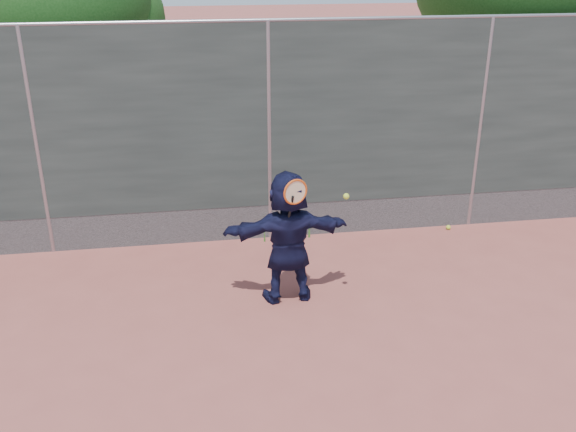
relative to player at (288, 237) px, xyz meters
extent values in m
plane|color=#9E4C42|center=(0.01, -1.78, -0.79)|extent=(80.00, 80.00, 0.00)
imported|color=#121433|center=(0.00, 0.00, 0.00)|extent=(1.49, 0.53, 1.58)
sphere|color=#C6E132|center=(2.64, 1.57, -0.76)|extent=(0.07, 0.07, 0.07)
cube|color=#38423D|center=(0.01, 1.72, 0.96)|extent=(20.00, 0.04, 2.50)
cube|color=slate|center=(0.01, 1.72, -0.54)|extent=(20.00, 0.03, 0.50)
cylinder|color=gray|center=(0.01, 1.72, 2.21)|extent=(20.00, 0.05, 0.05)
cylinder|color=gray|center=(-2.99, 1.72, 0.71)|extent=(0.06, 0.06, 3.00)
cylinder|color=gray|center=(0.01, 1.72, 0.71)|extent=(0.06, 0.06, 3.00)
cylinder|color=gray|center=(3.01, 1.72, 0.71)|extent=(0.06, 0.06, 3.00)
torus|color=#D74E14|center=(0.05, -0.20, 0.63)|extent=(0.28, 0.13, 0.29)
cylinder|color=beige|center=(0.05, -0.20, 0.63)|extent=(0.24, 0.09, 0.25)
cylinder|color=black|center=(0.00, -0.18, 0.43)|extent=(0.07, 0.13, 0.33)
sphere|color=#C6E132|center=(0.61, -0.23, 0.56)|extent=(0.07, 0.07, 0.07)
cylinder|color=#382314|center=(4.51, 3.92, 0.51)|extent=(0.28, 0.28, 2.60)
cylinder|color=#382314|center=(-2.99, 4.72, 0.31)|extent=(0.28, 0.28, 2.20)
sphere|color=#23561C|center=(-2.99, 4.72, 2.23)|extent=(3.00, 3.00, 3.00)
sphere|color=#23561C|center=(-2.39, 4.92, 1.93)|extent=(2.10, 2.10, 2.10)
cone|color=#387226|center=(0.26, 1.60, -0.66)|extent=(0.03, 0.03, 0.26)
cone|color=#387226|center=(0.56, 1.62, -0.64)|extent=(0.03, 0.03, 0.30)
cone|color=#387226|center=(-0.09, 1.58, -0.68)|extent=(0.03, 0.03, 0.22)
camera|label=1|loc=(-1.02, -6.57, 3.12)|focal=40.00mm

